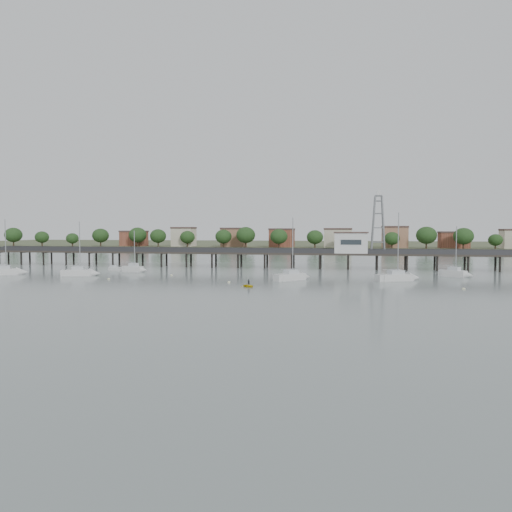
{
  "coord_description": "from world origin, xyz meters",
  "views": [
    {
      "loc": [
        25.71,
        -66.27,
        9.78
      ],
      "look_at": [
        4.4,
        42.0,
        4.0
      ],
      "focal_mm": 35.0,
      "sensor_mm": 36.0,
      "label": 1
    }
  ],
  "objects": [
    {
      "name": "ground_plane",
      "position": [
        0.0,
        0.0,
        0.0
      ],
      "size": [
        500.0,
        500.0,
        0.0
      ],
      "primitive_type": "plane",
      "color": "slate",
      "rests_on": "ground"
    },
    {
      "name": "pier",
      "position": [
        0.0,
        60.0,
        3.79
      ],
      "size": [
        150.0,
        5.0,
        5.5
      ],
      "color": "#2D2823",
      "rests_on": "ground"
    },
    {
      "name": "pier_building",
      "position": [
        25.0,
        60.0,
        6.67
      ],
      "size": [
        8.4,
        5.4,
        5.3
      ],
      "color": "silver",
      "rests_on": "ground"
    },
    {
      "name": "lattice_tower",
      "position": [
        31.5,
        60.0,
        11.1
      ],
      "size": [
        3.2,
        3.2,
        15.5
      ],
      "color": "slate",
      "rests_on": "ground"
    },
    {
      "name": "sailboat_a",
      "position": [
        -48.12,
        29.99,
        0.64
      ],
      "size": [
        7.82,
        5.67,
        12.76
      ],
      "rotation": [
        0.0,
        0.0,
        0.5
      ],
      "color": "silver",
      "rests_on": "ground"
    },
    {
      "name": "sailboat_c",
      "position": [
        14.57,
        30.64,
        0.64
      ],
      "size": [
        6.93,
        7.22,
        12.86
      ],
      "rotation": [
        0.0,
        0.0,
        0.82
      ],
      "color": "silver",
      "rests_on": "ground"
    },
    {
      "name": "sailboat_d",
      "position": [
        34.89,
        33.35,
        0.64
      ],
      "size": [
        8.6,
        6.05,
        13.88
      ],
      "rotation": [
        0.0,
        0.0,
        0.48
      ],
      "color": "silver",
      "rests_on": "ground"
    },
    {
      "name": "sailboat_e",
      "position": [
        47.12,
        43.45,
        0.65
      ],
      "size": [
        6.35,
        5.56,
        11.02
      ],
      "rotation": [
        0.0,
        0.0,
        -0.66
      ],
      "color": "silver",
      "rests_on": "ground"
    },
    {
      "name": "sailboat_b",
      "position": [
        -24.18,
        42.23,
        0.66
      ],
      "size": [
        6.12,
        2.87,
        9.97
      ],
      "rotation": [
        0.0,
        0.0,
        -0.2
      ],
      "color": "silver",
      "rests_on": "ground"
    },
    {
      "name": "sailboat_f",
      "position": [
        -31.03,
        30.85,
        0.65
      ],
      "size": [
        7.59,
        4.36,
        12.14
      ],
      "rotation": [
        0.0,
        0.0,
        0.33
      ],
      "color": "silver",
      "rests_on": "ground"
    },
    {
      "name": "white_tender",
      "position": [
        -30.79,
        44.85,
        0.41
      ],
      "size": [
        3.7,
        2.46,
        1.33
      ],
      "rotation": [
        0.0,
        0.0,
        -0.33
      ],
      "color": "silver",
      "rests_on": "ground"
    },
    {
      "name": "yellow_dinghy",
      "position": [
        8.01,
        17.09,
        0.0
      ],
      "size": [
        1.96,
        1.73,
        2.85
      ],
      "primitive_type": "imported",
      "rotation": [
        0.0,
        0.0,
        0.68
      ],
      "color": "yellow",
      "rests_on": "ground"
    },
    {
      "name": "dinghy_occupant",
      "position": [
        8.01,
        17.09,
        0.0
      ],
      "size": [
        0.64,
        1.14,
        0.26
      ],
      "primitive_type": "imported",
      "rotation": [
        0.0,
        0.0,
        3.38
      ],
      "color": "black",
      "rests_on": "ground"
    },
    {
      "name": "mooring_buoys",
      "position": [
        1.32,
        29.34,
        0.08
      ],
      "size": [
        81.35,
        19.81,
        0.39
      ],
      "color": "#F0EFBA",
      "rests_on": "ground"
    },
    {
      "name": "far_shore",
      "position": [
        0.36,
        239.58,
        0.95
      ],
      "size": [
        500.0,
        170.0,
        10.4
      ],
      "color": "#475133",
      "rests_on": "ground"
    }
  ]
}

